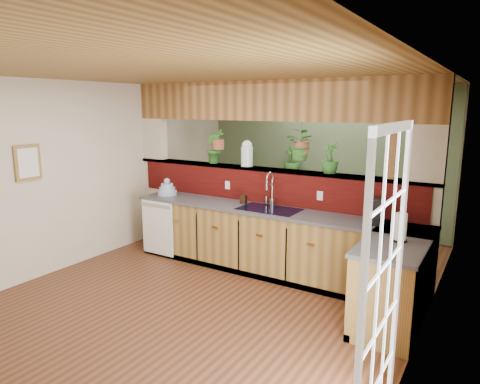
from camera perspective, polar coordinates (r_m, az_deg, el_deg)
The scene contains 28 objects.
ground at distance 5.36m, azimuth -3.66°, elevation -13.47°, with size 4.60×7.00×0.01m, color #4F2A18.
ceiling at distance 4.88m, azimuth -4.06°, elevation 15.44°, with size 4.60×7.00×0.01m, color brown.
wall_back at distance 8.03m, azimuth 10.85°, elevation 4.39°, with size 4.60×0.02×2.60m, color beige.
wall_left at distance 6.55m, azimuth -20.47°, elevation 2.31°, with size 0.02×7.00×2.60m, color beige.
wall_right at distance 4.10m, azimuth 23.34°, elevation -3.01°, with size 0.02×7.00×2.60m, color beige.
pass_through_partition at distance 6.09m, azimuth 3.77°, elevation 1.33°, with size 4.60×0.21×2.60m.
pass_through_ledge at distance 6.08m, azimuth 3.56°, elevation 3.03°, with size 4.60×0.21×0.04m, color brown.
header_beam at distance 6.01m, azimuth 3.67°, elevation 12.06°, with size 4.60×0.15×0.55m, color brown.
sage_backwall at distance 8.01m, azimuth 10.79°, elevation 4.38°, with size 4.55×0.02×2.55m, color #546A49.
countertop at distance 5.53m, azimuth 8.78°, elevation -7.81°, with size 4.14×1.52×0.90m.
dishwasher at distance 6.57m, azimuth -10.94°, elevation -4.68°, with size 0.58×0.03×0.82m.
navy_sink at distance 5.75m, azimuth 3.92°, elevation -3.05°, with size 0.82×0.50×0.18m.
french_door at distance 2.97m, azimuth 18.44°, elevation -13.17°, with size 0.06×1.02×2.16m, color white.
framed_print at distance 6.04m, azimuth -26.44°, elevation 3.52°, with size 0.04×0.35×0.45m.
faucet at distance 5.84m, azimuth 4.08°, elevation 0.57°, with size 0.21×0.21×0.48m.
dish_stack at distance 6.70m, azimuth -9.68°, elevation 0.31°, with size 0.30×0.30×0.26m.
soap_dispenser at distance 6.02m, azimuth 0.49°, elevation -0.73°, with size 0.08×0.08×0.18m, color #372114.
coffee_maker at distance 5.25m, azimuth 17.70°, elevation -2.59°, with size 0.16×0.26×0.29m.
paper_towel at distance 4.64m, azimuth 20.60°, elevation -4.50°, with size 0.15×0.15×0.31m.
glass_jar at distance 6.21m, azimuth 0.92°, elevation 5.17°, with size 0.17×0.17×0.38m.
ledge_plant_left at distance 6.52m, azimuth -3.42°, elevation 5.77°, with size 0.25×0.20×0.45m, color #296021.
ledge_plant_right at distance 5.67m, azimuth 11.92°, elevation 4.48°, with size 0.23×0.23×0.41m, color #296021.
hanging_plant_a at distance 6.46m, azimuth -2.94°, elevation 7.73°, with size 0.22×0.17×0.49m.
hanging_plant_b at distance 5.79m, azimuth 8.25°, elevation 8.12°, with size 0.43×0.39×0.55m.
shelving_console at distance 8.27m, azimuth 4.73°, elevation -0.87°, with size 1.53×0.41×1.02m, color black.
shelf_plant_a at distance 8.40m, azimuth 1.45°, elevation 4.51°, with size 0.25×0.17×0.47m, color #296021.
shelf_plant_b at distance 8.00m, azimuth 6.90°, elevation 4.28°, with size 0.29×0.29×0.52m, color #296021.
floor_plant at distance 7.18m, azimuth 12.75°, elevation -4.10°, with size 0.66×0.57×0.74m, color #296021.
Camera 1 is at (2.83, -3.95, 2.26)m, focal length 32.00 mm.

